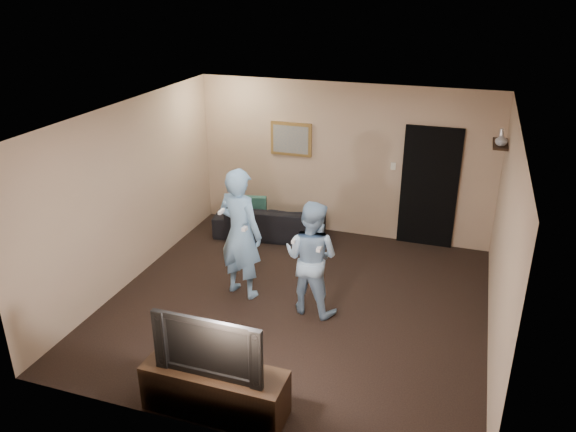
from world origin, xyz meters
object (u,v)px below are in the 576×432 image
(wii_player_right, at_px, (311,258))
(television, at_px, (212,342))
(tv_console, at_px, (215,391))
(wii_player_left, at_px, (240,233))
(sofa, at_px, (270,221))

(wii_player_right, bearing_deg, television, -99.91)
(tv_console, bearing_deg, wii_player_right, 80.51)
(tv_console, height_order, television, television)
(tv_console, height_order, wii_player_left, wii_player_left)
(tv_console, distance_m, wii_player_left, 2.45)
(television, bearing_deg, wii_player_left, 106.71)
(sofa, bearing_deg, tv_console, 95.15)
(television, xyz_separation_m, wii_player_right, (0.38, 2.15, -0.06))
(tv_console, relative_size, wii_player_left, 0.80)
(tv_console, xyz_separation_m, wii_player_left, (-0.66, 2.26, 0.68))
(sofa, distance_m, tv_console, 4.30)
(wii_player_left, height_order, wii_player_right, wii_player_left)
(television, relative_size, wii_player_right, 0.73)
(wii_player_left, bearing_deg, wii_player_right, -5.98)
(sofa, bearing_deg, television, 95.15)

